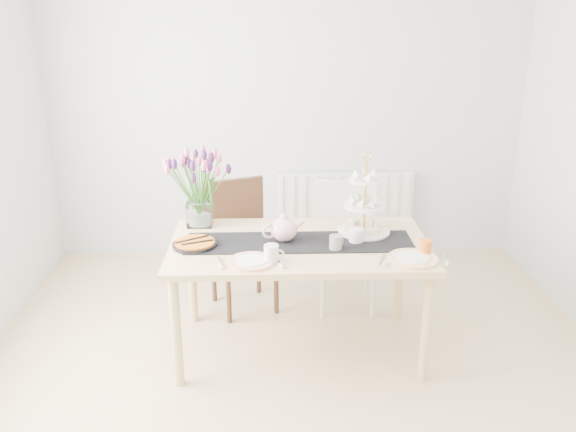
{
  "coord_description": "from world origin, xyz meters",
  "views": [
    {
      "loc": [
        -0.15,
        -2.85,
        2.19
      ],
      "look_at": [
        -0.04,
        0.58,
        0.95
      ],
      "focal_mm": 38.0,
      "sensor_mm": 36.0,
      "label": 1
    }
  ],
  "objects_px": {
    "chair_brown": "(239,235)",
    "mug_white": "(271,253)",
    "mug_grey": "(336,243)",
    "radiator": "(344,206)",
    "dining_table": "(299,254)",
    "mug_orange": "(425,247)",
    "tart_tin": "(195,244)",
    "plate_left": "(251,261)",
    "plate_right": "(413,259)",
    "cake_stand": "(364,213)",
    "teapot": "(284,229)",
    "chair_white": "(346,234)",
    "tulip_vase": "(198,177)",
    "cream_jug": "(356,236)"
  },
  "relations": [
    {
      "from": "plate_left",
      "to": "cake_stand",
      "type": "bearing_deg",
      "value": 31.5
    },
    {
      "from": "chair_brown",
      "to": "chair_white",
      "type": "height_order",
      "value": "chair_brown"
    },
    {
      "from": "chair_brown",
      "to": "mug_white",
      "type": "distance_m",
      "value": 1.0
    },
    {
      "from": "radiator",
      "to": "chair_white",
      "type": "distance_m",
      "value": 0.9
    },
    {
      "from": "chair_white",
      "to": "mug_orange",
      "type": "height_order",
      "value": "chair_white"
    },
    {
      "from": "plate_left",
      "to": "mug_white",
      "type": "bearing_deg",
      "value": 5.0
    },
    {
      "from": "chair_brown",
      "to": "cake_stand",
      "type": "relative_size",
      "value": 1.91
    },
    {
      "from": "tulip_vase",
      "to": "teapot",
      "type": "bearing_deg",
      "value": -30.25
    },
    {
      "from": "dining_table",
      "to": "plate_right",
      "type": "distance_m",
      "value": 0.71
    },
    {
      "from": "plate_right",
      "to": "cream_jug",
      "type": "bearing_deg",
      "value": 136.75
    },
    {
      "from": "cream_jug",
      "to": "mug_white",
      "type": "xyz_separation_m",
      "value": [
        -0.53,
        -0.28,
        0.01
      ]
    },
    {
      "from": "mug_grey",
      "to": "chair_brown",
      "type": "bearing_deg",
      "value": 86.73
    },
    {
      "from": "dining_table",
      "to": "plate_left",
      "type": "xyz_separation_m",
      "value": [
        -0.29,
        -0.29,
        0.08
      ]
    },
    {
      "from": "dining_table",
      "to": "mug_white",
      "type": "xyz_separation_m",
      "value": [
        -0.17,
        -0.28,
        0.13
      ]
    },
    {
      "from": "cake_stand",
      "to": "dining_table",
      "type": "bearing_deg",
      "value": -160.63
    },
    {
      "from": "mug_white",
      "to": "plate_left",
      "type": "distance_m",
      "value": 0.12
    },
    {
      "from": "tart_tin",
      "to": "plate_right",
      "type": "height_order",
      "value": "tart_tin"
    },
    {
      "from": "cream_jug",
      "to": "mug_grey",
      "type": "height_order",
      "value": "mug_grey"
    },
    {
      "from": "cake_stand",
      "to": "tart_tin",
      "type": "height_order",
      "value": "cake_stand"
    },
    {
      "from": "teapot",
      "to": "plate_right",
      "type": "relative_size",
      "value": 0.92
    },
    {
      "from": "cream_jug",
      "to": "plate_right",
      "type": "relative_size",
      "value": 0.31
    },
    {
      "from": "mug_grey",
      "to": "plate_left",
      "type": "distance_m",
      "value": 0.53
    },
    {
      "from": "mug_grey",
      "to": "plate_left",
      "type": "height_order",
      "value": "mug_grey"
    },
    {
      "from": "tulip_vase",
      "to": "tart_tin",
      "type": "bearing_deg",
      "value": -89.23
    },
    {
      "from": "radiator",
      "to": "mug_white",
      "type": "distance_m",
      "value": 1.98
    },
    {
      "from": "dining_table",
      "to": "mug_grey",
      "type": "distance_m",
      "value": 0.27
    },
    {
      "from": "mug_white",
      "to": "mug_orange",
      "type": "xyz_separation_m",
      "value": [
        0.91,
        0.08,
        -0.01
      ]
    },
    {
      "from": "chair_white",
      "to": "cake_stand",
      "type": "bearing_deg",
      "value": -83.55
    },
    {
      "from": "chair_white",
      "to": "teapot",
      "type": "height_order",
      "value": "teapot"
    },
    {
      "from": "dining_table",
      "to": "mug_orange",
      "type": "xyz_separation_m",
      "value": [
        0.73,
        -0.2,
        0.12
      ]
    },
    {
      "from": "chair_white",
      "to": "mug_white",
      "type": "relative_size",
      "value": 9.01
    },
    {
      "from": "radiator",
      "to": "mug_grey",
      "type": "relative_size",
      "value": 12.9
    },
    {
      "from": "mug_orange",
      "to": "chair_brown",
      "type": "bearing_deg",
      "value": 85.09
    },
    {
      "from": "dining_table",
      "to": "radiator",
      "type": "bearing_deg",
      "value": 73.28
    },
    {
      "from": "mug_grey",
      "to": "radiator",
      "type": "bearing_deg",
      "value": 39.72
    },
    {
      "from": "tulip_vase",
      "to": "mug_orange",
      "type": "xyz_separation_m",
      "value": [
        1.38,
        -0.54,
        -0.29
      ]
    },
    {
      "from": "teapot",
      "to": "mug_white",
      "type": "height_order",
      "value": "teapot"
    },
    {
      "from": "mug_white",
      "to": "tulip_vase",
      "type": "bearing_deg",
      "value": 138.18
    },
    {
      "from": "chair_white",
      "to": "chair_brown",
      "type": "bearing_deg",
      "value": -177.76
    },
    {
      "from": "radiator",
      "to": "cake_stand",
      "type": "relative_size",
      "value": 2.45
    },
    {
      "from": "tart_tin",
      "to": "plate_left",
      "type": "bearing_deg",
      "value": -35.56
    },
    {
      "from": "cream_jug",
      "to": "plate_left",
      "type": "height_order",
      "value": "cream_jug"
    },
    {
      "from": "teapot",
      "to": "mug_orange",
      "type": "xyz_separation_m",
      "value": [
        0.83,
        -0.22,
        -0.04
      ]
    },
    {
      "from": "chair_brown",
      "to": "cream_jug",
      "type": "height_order",
      "value": "chair_brown"
    },
    {
      "from": "chair_brown",
      "to": "tart_tin",
      "type": "relative_size",
      "value": 3.42
    },
    {
      "from": "cake_stand",
      "to": "mug_grey",
      "type": "relative_size",
      "value": 5.27
    },
    {
      "from": "cake_stand",
      "to": "tart_tin",
      "type": "distance_m",
      "value": 1.08
    },
    {
      "from": "radiator",
      "to": "chair_brown",
      "type": "bearing_deg",
      "value": -134.41
    },
    {
      "from": "tulip_vase",
      "to": "plate_left",
      "type": "height_order",
      "value": "tulip_vase"
    },
    {
      "from": "teapot",
      "to": "radiator",
      "type": "bearing_deg",
      "value": 50.39
    }
  ]
}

